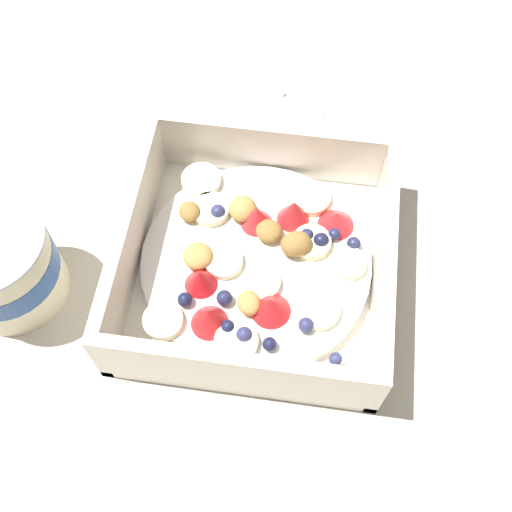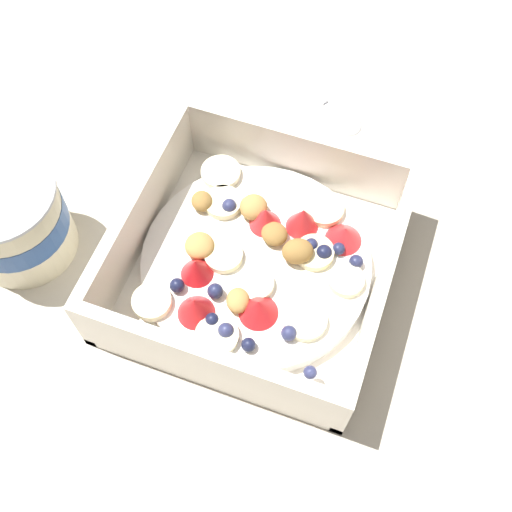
{
  "view_description": "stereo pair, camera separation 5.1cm",
  "coord_description": "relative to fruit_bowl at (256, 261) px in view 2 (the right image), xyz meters",
  "views": [
    {
      "loc": [
        -0.23,
        -0.03,
        0.48
      ],
      "look_at": [
        0.01,
        0.01,
        0.03
      ],
      "focal_mm": 44.08,
      "sensor_mm": 36.0,
      "label": 1
    },
    {
      "loc": [
        -0.22,
        -0.08,
        0.48
      ],
      "look_at": [
        0.01,
        0.01,
        0.03
      ],
      "focal_mm": 44.08,
      "sensor_mm": 36.0,
      "label": 2
    }
  ],
  "objects": [
    {
      "name": "yogurt_cup",
      "position": [
        -0.04,
        0.2,
        0.02
      ],
      "size": [
        0.09,
        0.09,
        0.08
      ],
      "color": "beige",
      "rests_on": "ground"
    },
    {
      "name": "ground_plane",
      "position": [
        -0.01,
        -0.01,
        -0.02
      ],
      "size": [
        2.4,
        2.4,
        0.0
      ],
      "primitive_type": "plane",
      "color": "beige"
    },
    {
      "name": "fruit_bowl",
      "position": [
        0.0,
        0.0,
        0.0
      ],
      "size": [
        0.21,
        0.21,
        0.07
      ],
      "color": "white",
      "rests_on": "ground"
    },
    {
      "name": "spoon",
      "position": [
        0.2,
        0.0,
        -0.02
      ],
      "size": [
        0.11,
        0.16,
        0.01
      ],
      "color": "silver",
      "rests_on": "ground"
    }
  ]
}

